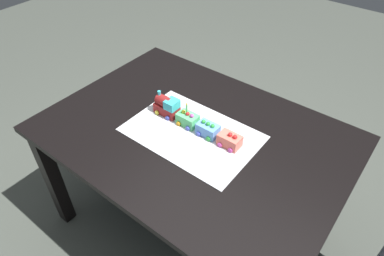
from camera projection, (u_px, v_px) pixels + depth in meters
The scene contains 8 objects.
ground_plane at pixel (194, 222), 2.09m from camera, with size 8.00×8.00×0.00m, color #474C44.
dining_table at pixel (194, 148), 1.67m from camera, with size 1.40×1.00×0.74m.
cake_board at pixel (192, 133), 1.59m from camera, with size 0.60×0.40×0.00m, color silver.
cake_locomotive at pixel (167, 106), 1.67m from camera, with size 0.14×0.08×0.12m.
cake_car_hopper_mint_green at pixel (188, 119), 1.62m from camera, with size 0.10×0.08×0.07m.
cake_car_tanker_sky_blue at pixel (208, 129), 1.56m from camera, with size 0.10×0.08×0.07m.
cake_car_gondola_coral at pixel (230, 140), 1.51m from camera, with size 0.10×0.08×0.07m.
birthday_candle at pixel (187, 107), 1.58m from camera, with size 0.01×0.01×0.05m.
Camera 1 is at (0.73, -0.95, 1.81)m, focal length 32.11 mm.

